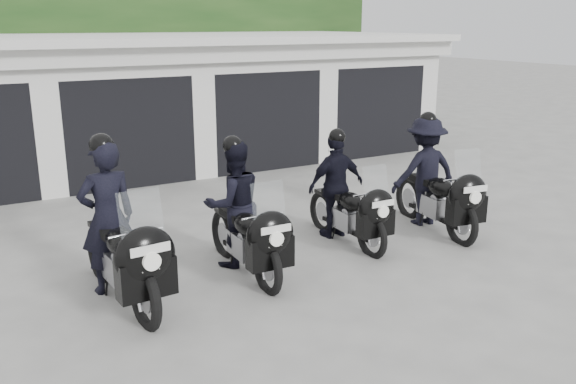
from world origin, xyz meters
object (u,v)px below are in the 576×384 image
police_bike_a (117,236)px  police_bike_d (431,178)px  police_bike_c (342,193)px  police_bike_b (240,214)px

police_bike_a → police_bike_d: police_bike_a is taller
police_bike_a → police_bike_d: size_ratio=1.07×
police_bike_a → police_bike_c: 3.56m
police_bike_b → police_bike_d: bearing=2.9°
police_bike_b → police_bike_c: police_bike_b is taller
police_bike_d → police_bike_a: bearing=-168.9°
police_bike_a → police_bike_c: size_ratio=1.17×
police_bike_a → police_bike_d: 5.14m
police_bike_c → police_bike_d: police_bike_d is taller
police_bike_a → police_bike_b: 1.68m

